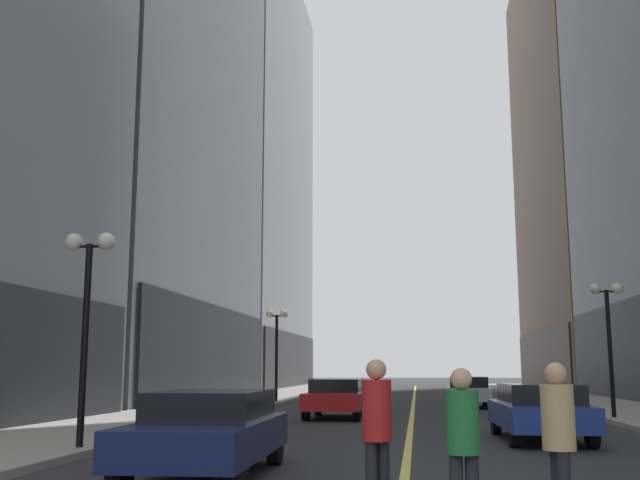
{
  "coord_description": "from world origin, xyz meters",
  "views": [
    {
      "loc": [
        0.24,
        -5.18,
        1.68
      ],
      "look_at": [
        -3.28,
        22.46,
        6.41
      ],
      "focal_mm": 42.54,
      "sensor_mm": 36.0,
      "label": 1
    }
  ],
  "objects_px": {
    "street_lamp_left_far": "(277,335)",
    "street_lamp_left_near": "(87,290)",
    "pedestrian_in_green_parka": "(463,438)",
    "car_silver": "(468,391)",
    "car_blue": "(539,410)",
    "street_lamp_right_mid": "(608,319)",
    "pedestrian_in_tan_trench": "(559,433)",
    "car_navy": "(209,429)",
    "pedestrian_in_red_jacket": "(377,425)",
    "car_red": "(336,397)"
  },
  "relations": [
    {
      "from": "car_silver",
      "to": "pedestrian_in_tan_trench",
      "type": "xyz_separation_m",
      "value": [
        -0.74,
        -25.78,
        0.3
      ]
    },
    {
      "from": "car_blue",
      "to": "car_red",
      "type": "relative_size",
      "value": 1.11
    },
    {
      "from": "car_navy",
      "to": "car_silver",
      "type": "xyz_separation_m",
      "value": [
        5.48,
        22.05,
        -0.0
      ]
    },
    {
      "from": "car_silver",
      "to": "pedestrian_in_green_parka",
      "type": "distance_m",
      "value": 26.08
    },
    {
      "from": "pedestrian_in_red_jacket",
      "to": "street_lamp_left_far",
      "type": "height_order",
      "value": "street_lamp_left_far"
    },
    {
      "from": "car_silver",
      "to": "pedestrian_in_red_jacket",
      "type": "xyz_separation_m",
      "value": [
        -2.65,
        -25.23,
        0.33
      ]
    },
    {
      "from": "car_blue",
      "to": "street_lamp_right_mid",
      "type": "relative_size",
      "value": 1.08
    },
    {
      "from": "car_silver",
      "to": "street_lamp_right_mid",
      "type": "height_order",
      "value": "street_lamp_right_mid"
    },
    {
      "from": "car_blue",
      "to": "pedestrian_in_green_parka",
      "type": "bearing_deg",
      "value": -102.53
    },
    {
      "from": "car_red",
      "to": "street_lamp_left_near",
      "type": "height_order",
      "value": "street_lamp_left_near"
    },
    {
      "from": "car_navy",
      "to": "street_lamp_right_mid",
      "type": "relative_size",
      "value": 1.04
    },
    {
      "from": "car_navy",
      "to": "car_silver",
      "type": "height_order",
      "value": "same"
    },
    {
      "from": "street_lamp_left_near",
      "to": "street_lamp_right_mid",
      "type": "distance_m",
      "value": 16.86
    },
    {
      "from": "pedestrian_in_red_jacket",
      "to": "street_lamp_right_mid",
      "type": "xyz_separation_m",
      "value": [
        6.64,
        16.76,
        2.21
      ]
    },
    {
      "from": "car_blue",
      "to": "street_lamp_right_mid",
      "type": "height_order",
      "value": "street_lamp_right_mid"
    },
    {
      "from": "street_lamp_left_near",
      "to": "street_lamp_right_mid",
      "type": "bearing_deg",
      "value": 40.6
    },
    {
      "from": "pedestrian_in_green_parka",
      "to": "street_lamp_right_mid",
      "type": "xyz_separation_m",
      "value": [
        5.72,
        17.55,
        2.28
      ]
    },
    {
      "from": "car_navy",
      "to": "car_red",
      "type": "bearing_deg",
      "value": 87.94
    },
    {
      "from": "pedestrian_in_green_parka",
      "to": "pedestrian_in_red_jacket",
      "type": "distance_m",
      "value": 1.21
    },
    {
      "from": "pedestrian_in_green_parka",
      "to": "street_lamp_left_far",
      "type": "height_order",
      "value": "street_lamp_left_far"
    },
    {
      "from": "car_navy",
      "to": "street_lamp_left_far",
      "type": "relative_size",
      "value": 1.04
    },
    {
      "from": "car_navy",
      "to": "car_silver",
      "type": "distance_m",
      "value": 22.72
    },
    {
      "from": "car_silver",
      "to": "pedestrian_in_green_parka",
      "type": "bearing_deg",
      "value": -93.8
    },
    {
      "from": "car_blue",
      "to": "pedestrian_in_tan_trench",
      "type": "relative_size",
      "value": 2.76
    },
    {
      "from": "street_lamp_right_mid",
      "to": "car_red",
      "type": "bearing_deg",
      "value": 174.7
    },
    {
      "from": "pedestrian_in_tan_trench",
      "to": "street_lamp_left_far",
      "type": "distance_m",
      "value": 28.73
    },
    {
      "from": "car_silver",
      "to": "street_lamp_left_far",
      "type": "relative_size",
      "value": 0.95
    },
    {
      "from": "car_navy",
      "to": "pedestrian_in_tan_trench",
      "type": "distance_m",
      "value": 6.04
    },
    {
      "from": "pedestrian_in_red_jacket",
      "to": "street_lamp_left_near",
      "type": "distance_m",
      "value": 8.74
    },
    {
      "from": "pedestrian_in_red_jacket",
      "to": "car_red",
      "type": "bearing_deg",
      "value": 97.51
    },
    {
      "from": "car_navy",
      "to": "street_lamp_left_near",
      "type": "height_order",
      "value": "street_lamp_left_near"
    },
    {
      "from": "street_lamp_right_mid",
      "to": "pedestrian_in_green_parka",
      "type": "bearing_deg",
      "value": -108.05
    },
    {
      "from": "car_blue",
      "to": "street_lamp_left_near",
      "type": "relative_size",
      "value": 1.08
    },
    {
      "from": "pedestrian_in_red_jacket",
      "to": "street_lamp_right_mid",
      "type": "relative_size",
      "value": 0.4
    },
    {
      "from": "car_navy",
      "to": "pedestrian_in_tan_trench",
      "type": "height_order",
      "value": "pedestrian_in_tan_trench"
    },
    {
      "from": "car_silver",
      "to": "pedestrian_in_tan_trench",
      "type": "distance_m",
      "value": 25.79
    },
    {
      "from": "car_red",
      "to": "pedestrian_in_tan_trench",
      "type": "height_order",
      "value": "pedestrian_in_tan_trench"
    },
    {
      "from": "car_blue",
      "to": "street_lamp_left_far",
      "type": "relative_size",
      "value": 1.08
    },
    {
      "from": "car_red",
      "to": "street_lamp_left_near",
      "type": "distance_m",
      "value": 12.67
    },
    {
      "from": "street_lamp_right_mid",
      "to": "car_blue",
      "type": "bearing_deg",
      "value": -115.94
    },
    {
      "from": "car_navy",
      "to": "pedestrian_in_red_jacket",
      "type": "distance_m",
      "value": 4.27
    },
    {
      "from": "street_lamp_left_far",
      "to": "pedestrian_in_red_jacket",
      "type": "bearing_deg",
      "value": -77.11
    },
    {
      "from": "car_red",
      "to": "street_lamp_right_mid",
      "type": "xyz_separation_m",
      "value": [
        8.95,
        -0.83,
        2.54
      ]
    },
    {
      "from": "pedestrian_in_green_parka",
      "to": "car_silver",
      "type": "bearing_deg",
      "value": 86.2
    },
    {
      "from": "car_silver",
      "to": "pedestrian_in_tan_trench",
      "type": "relative_size",
      "value": 2.42
    },
    {
      "from": "street_lamp_left_far",
      "to": "street_lamp_left_near",
      "type": "bearing_deg",
      "value": -90.0
    },
    {
      "from": "car_blue",
      "to": "street_lamp_right_mid",
      "type": "distance_m",
      "value": 8.07
    },
    {
      "from": "pedestrian_in_green_parka",
      "to": "street_lamp_left_near",
      "type": "bearing_deg",
      "value": 137.12
    },
    {
      "from": "car_blue",
      "to": "pedestrian_in_green_parka",
      "type": "xyz_separation_m",
      "value": [
        -2.37,
        -10.66,
        0.26
      ]
    },
    {
      "from": "car_navy",
      "to": "pedestrian_in_red_jacket",
      "type": "bearing_deg",
      "value": -48.32
    }
  ]
}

